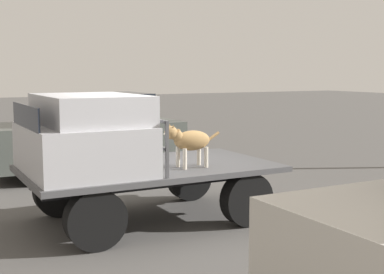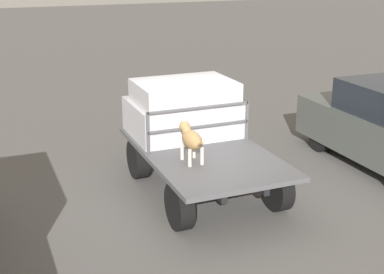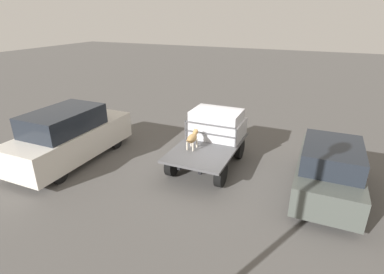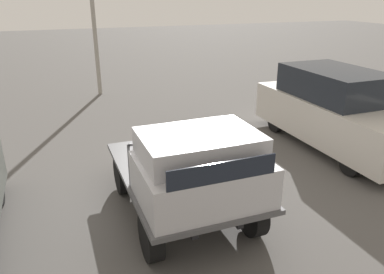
# 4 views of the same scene
# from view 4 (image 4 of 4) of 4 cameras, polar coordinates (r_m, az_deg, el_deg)

# --- Properties ---
(ground_plane) EXTENTS (80.00, 80.00, 0.00)m
(ground_plane) POSITION_cam_4_polar(r_m,az_deg,el_deg) (7.26, -1.66, -11.08)
(ground_plane) COLOR #514F4C
(flatbed_truck) EXTENTS (3.60, 2.08, 0.83)m
(flatbed_truck) POSITION_cam_4_polar(r_m,az_deg,el_deg) (6.96, -1.71, -6.92)
(flatbed_truck) COLOR black
(flatbed_truck) RESTS_ON ground
(truck_cab) EXTENTS (1.51, 1.96, 1.05)m
(truck_cab) POSITION_cam_4_polar(r_m,az_deg,el_deg) (5.83, 1.38, -4.77)
(truck_cab) COLOR #B7B7BC
(truck_cab) RESTS_ON flatbed_truck
(truck_headboard) EXTENTS (0.04, 1.96, 0.74)m
(truck_headboard) POSITION_cam_4_polar(r_m,az_deg,el_deg) (6.50, -1.27, -1.92)
(truck_headboard) COLOR #4C4C4F
(truck_headboard) RESTS_ON flatbed_truck
(dog) EXTENTS (0.92, 0.29, 0.65)m
(dog) POSITION_cam_4_polar(r_m,az_deg,el_deg) (7.19, 0.16, -0.50)
(dog) COLOR beige
(dog) RESTS_ON flatbed_truck
(parked_pickup_far) EXTENTS (4.93, 1.92, 2.04)m
(parked_pickup_far) POSITION_cam_4_polar(r_m,az_deg,el_deg) (10.53, 21.09, 3.84)
(parked_pickup_far) COLOR black
(parked_pickup_far) RESTS_ON ground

